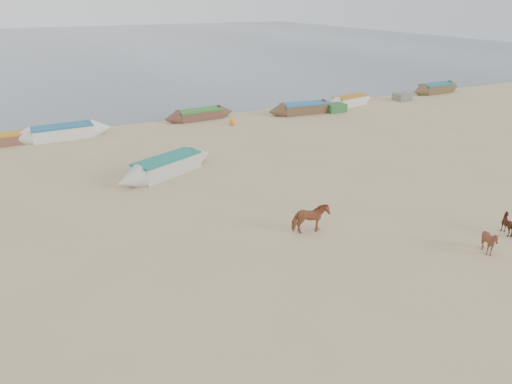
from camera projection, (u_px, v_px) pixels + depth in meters
ground at (307, 255)px, 17.69m from camera, size 140.00×140.00×0.00m
sea at (51, 48)px, 85.61m from camera, size 160.00×160.00×0.00m
cow_adult at (310, 219)px, 19.16m from camera, size 1.51×0.92×1.19m
calf_front at (490, 242)px, 17.64m from camera, size 1.07×1.02×0.95m
calf_right at (510, 224)px, 19.16m from camera, size 0.72×0.83×0.78m
near_canoe at (167, 166)px, 25.46m from camera, size 6.26×3.90×0.92m
waterline_canoes at (163, 121)px, 34.69m from camera, size 58.17×3.50×0.90m
beach_clutter at (209, 120)px, 35.27m from camera, size 43.17×4.59×0.64m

